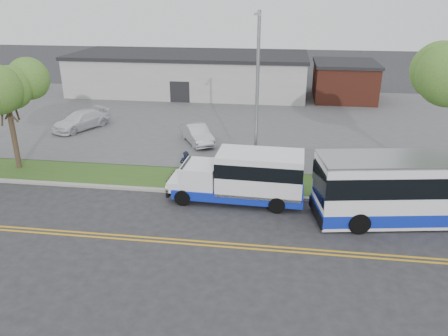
# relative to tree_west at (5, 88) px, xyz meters

# --- Properties ---
(ground) EXTENTS (140.00, 140.00, 0.00)m
(ground) POSITION_rel_tree_west_xyz_m (12.00, -3.20, -5.12)
(ground) COLOR #28282B
(ground) RESTS_ON ground
(lane_line_north) EXTENTS (70.00, 0.12, 0.01)m
(lane_line_north) POSITION_rel_tree_west_xyz_m (12.00, -7.05, -5.12)
(lane_line_north) COLOR gold
(lane_line_north) RESTS_ON ground
(lane_line_south) EXTENTS (70.00, 0.12, 0.01)m
(lane_line_south) POSITION_rel_tree_west_xyz_m (12.00, -7.35, -5.12)
(lane_line_south) COLOR gold
(lane_line_south) RESTS_ON ground
(curb) EXTENTS (80.00, 0.30, 0.15)m
(curb) POSITION_rel_tree_west_xyz_m (12.00, -2.10, -5.05)
(curb) COLOR #9E9B93
(curb) RESTS_ON ground
(verge) EXTENTS (80.00, 3.30, 0.10)m
(verge) POSITION_rel_tree_west_xyz_m (12.00, -0.30, -5.07)
(verge) COLOR #324F1A
(verge) RESTS_ON ground
(parking_lot) EXTENTS (80.00, 25.00, 0.10)m
(parking_lot) POSITION_rel_tree_west_xyz_m (12.00, 13.80, -5.07)
(parking_lot) COLOR #4C4C4F
(parking_lot) RESTS_ON ground
(commercial_building) EXTENTS (25.40, 10.40, 4.35)m
(commercial_building) POSITION_rel_tree_west_xyz_m (6.00, 23.80, -2.94)
(commercial_building) COLOR #9E9E99
(commercial_building) RESTS_ON ground
(brick_wing) EXTENTS (6.30, 7.30, 3.90)m
(brick_wing) POSITION_rel_tree_west_xyz_m (22.50, 22.80, -3.16)
(brick_wing) COLOR brown
(brick_wing) RESTS_ON ground
(tree_west) EXTENTS (4.40, 4.40, 6.91)m
(tree_west) POSITION_rel_tree_west_xyz_m (0.00, 0.00, 0.00)
(tree_west) COLOR #392D1F
(tree_west) RESTS_ON verge
(streetlight_near) EXTENTS (0.35, 1.53, 9.50)m
(streetlight_near) POSITION_rel_tree_west_xyz_m (15.00, -0.47, 0.11)
(streetlight_near) COLOR gray
(streetlight_near) RESTS_ON verge
(shuttle_bus) EXTENTS (7.30, 2.66, 2.76)m
(shuttle_bus) POSITION_rel_tree_west_xyz_m (14.69, -2.63, -3.65)
(shuttle_bus) COLOR #0F26AC
(shuttle_bus) RESTS_ON ground
(transit_bus) EXTENTS (12.02, 4.59, 3.26)m
(transit_bus) POSITION_rel_tree_west_xyz_m (24.03, -3.37, -3.48)
(transit_bus) COLOR white
(transit_bus) RESTS_ON ground
(pedestrian) EXTENTS (0.77, 0.56, 1.95)m
(pedestrian) POSITION_rel_tree_west_xyz_m (11.06, -0.90, -4.05)
(pedestrian) COLOR black
(pedestrian) RESTS_ON verge
(parked_car_a) EXTENTS (3.26, 4.27, 1.35)m
(parked_car_a) POSITION_rel_tree_west_xyz_m (10.26, 6.35, -4.35)
(parked_car_a) COLOR #B7B9BF
(parked_car_a) RESTS_ON parking_lot
(parked_car_b) EXTENTS (3.95, 5.32, 1.43)m
(parked_car_b) POSITION_rel_tree_west_xyz_m (0.23, 8.55, -4.31)
(parked_car_b) COLOR white
(parked_car_b) RESTS_ON parking_lot
(grocery_bag_left) EXTENTS (0.32, 0.32, 0.32)m
(grocery_bag_left) POSITION_rel_tree_west_xyz_m (10.76, -1.15, -4.86)
(grocery_bag_left) COLOR white
(grocery_bag_left) RESTS_ON verge
(grocery_bag_right) EXTENTS (0.32, 0.32, 0.32)m
(grocery_bag_right) POSITION_rel_tree_west_xyz_m (11.36, -0.65, -4.86)
(grocery_bag_right) COLOR white
(grocery_bag_right) RESTS_ON verge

